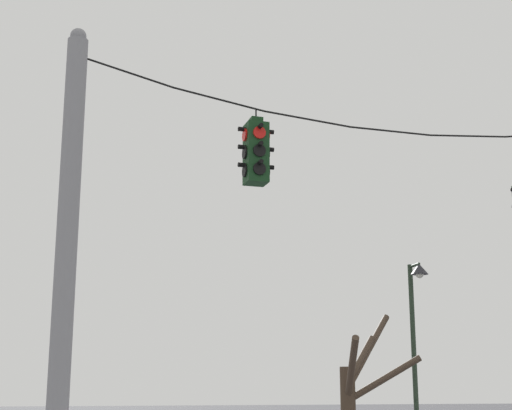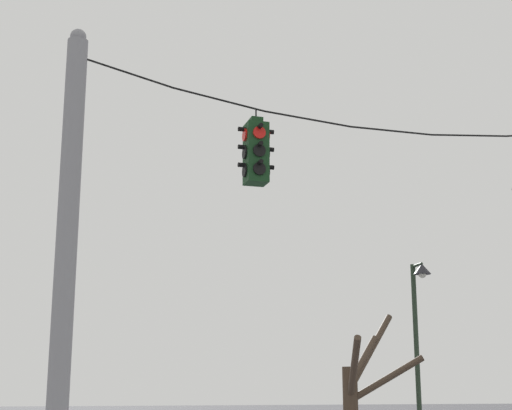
% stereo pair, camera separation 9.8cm
% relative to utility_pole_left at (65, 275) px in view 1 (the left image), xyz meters
% --- Properties ---
extents(utility_pole_left, '(0.31, 0.31, 7.48)m').
position_rel_utility_pole_left_xyz_m(utility_pole_left, '(0.00, 0.00, 0.00)').
color(utility_pole_left, gray).
rests_on(utility_pole_left, ground_plane).
extents(span_wire, '(10.33, 0.03, 0.71)m').
position_rel_utility_pole_left_xyz_m(span_wire, '(5.16, 0.00, 2.87)').
color(span_wire, black).
extents(traffic_light_over_intersection, '(0.58, 0.58, 1.22)m').
position_rel_utility_pole_left_xyz_m(traffic_light_over_intersection, '(2.81, 0.00, 2.05)').
color(traffic_light_over_intersection, '#143819').
extents(street_lamp, '(0.42, 0.74, 5.19)m').
position_rel_utility_pole_left_xyz_m(street_lamp, '(8.65, 5.87, -0.12)').
color(street_lamp, '#233323').
rests_on(street_lamp, ground_plane).
extents(bare_tree, '(2.16, 2.58, 3.97)m').
position_rel_utility_pole_left_xyz_m(bare_tree, '(6.82, 5.48, -1.87)').
color(bare_tree, '#423326').
rests_on(bare_tree, ground_plane).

